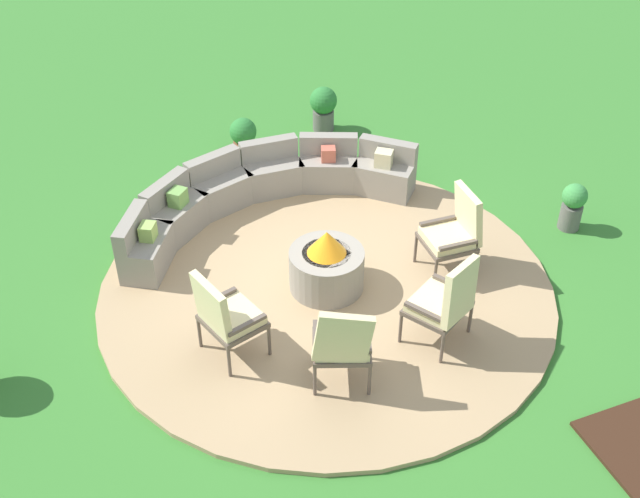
# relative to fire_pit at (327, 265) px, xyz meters

# --- Properties ---
(ground_plane) EXTENTS (24.00, 24.00, 0.00)m
(ground_plane) POSITION_rel_fire_pit_xyz_m (0.00, 0.00, -0.36)
(ground_plane) COLOR #387A2D
(patio_circle) EXTENTS (5.18, 5.18, 0.06)m
(patio_circle) POSITION_rel_fire_pit_xyz_m (0.00, 0.00, -0.33)
(patio_circle) COLOR tan
(patio_circle) RESTS_ON ground_plane
(fire_pit) EXTENTS (0.85, 0.85, 0.76)m
(fire_pit) POSITION_rel_fire_pit_xyz_m (0.00, 0.00, 0.00)
(fire_pit) COLOR gray
(fire_pit) RESTS_ON patio_circle
(curved_stone_bench) EXTENTS (4.08, 1.71, 0.70)m
(curved_stone_bench) POSITION_rel_fire_pit_xyz_m (-0.24, 1.74, -0.01)
(curved_stone_bench) COLOR gray
(curved_stone_bench) RESTS_ON patio_circle
(lounge_chair_front_left) EXTENTS (0.69, 0.72, 1.03)m
(lounge_chair_front_left) POSITION_rel_fire_pit_xyz_m (-1.35, -0.63, 0.25)
(lounge_chair_front_left) COLOR brown
(lounge_chair_front_left) RESTS_ON patio_circle
(lounge_chair_front_right) EXTENTS (0.72, 0.71, 1.05)m
(lounge_chair_front_right) POSITION_rel_fire_pit_xyz_m (-0.42, -1.43, 0.24)
(lounge_chair_front_right) COLOR brown
(lounge_chair_front_right) RESTS_ON patio_circle
(lounge_chair_back_left) EXTENTS (0.80, 0.80, 1.08)m
(lounge_chair_back_left) POSITION_rel_fire_pit_xyz_m (0.79, -1.27, 0.25)
(lounge_chair_back_left) COLOR brown
(lounge_chair_back_left) RESTS_ON patio_circle
(lounge_chair_back_right) EXTENTS (0.61, 0.58, 1.05)m
(lounge_chair_back_right) POSITION_rel_fire_pit_xyz_m (1.48, -0.24, 0.25)
(lounge_chair_back_right) COLOR brown
(lounge_chair_back_right) RESTS_ON patio_circle
(potted_plant_1) EXTENTS (0.41, 0.41, 0.69)m
(potted_plant_1) POSITION_rel_fire_pit_xyz_m (1.39, 3.54, 0.03)
(potted_plant_1) COLOR #605B56
(potted_plant_1) RESTS_ON ground_plane
(potted_plant_2) EXTENTS (0.38, 0.38, 0.59)m
(potted_plant_2) POSITION_rel_fire_pit_xyz_m (0.03, 3.23, -0.04)
(potted_plant_2) COLOR brown
(potted_plant_2) RESTS_ON ground_plane
(potted_plant_3) EXTENTS (0.31, 0.31, 0.64)m
(potted_plant_3) POSITION_rel_fire_pit_xyz_m (3.32, 0.00, -0.02)
(potted_plant_3) COLOR #605B56
(potted_plant_3) RESTS_ON ground_plane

